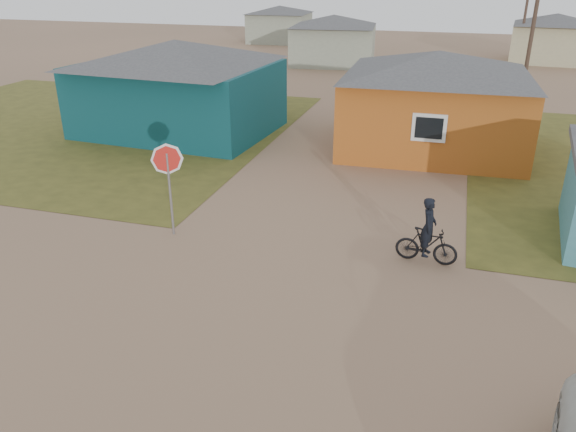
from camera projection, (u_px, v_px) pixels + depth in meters
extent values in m
plane|color=#916E54|center=(260.00, 333.00, 11.44)|extent=(120.00, 120.00, 0.00)
cube|color=brown|center=(71.00, 125.00, 26.48)|extent=(20.00, 18.00, 0.00)
cube|color=#0A343B|center=(179.00, 98.00, 24.87)|extent=(8.40, 6.54, 3.00)
pyramid|color=#3F3F42|center=(175.00, 52.00, 24.05)|extent=(8.93, 7.08, 1.00)
cube|color=#AF571A|center=(434.00, 112.00, 22.43)|extent=(7.21, 6.24, 3.00)
pyramid|color=#3F3F42|center=(439.00, 63.00, 21.64)|extent=(7.72, 6.76, 0.90)
cube|color=silver|center=(429.00, 128.00, 19.72)|extent=(1.20, 0.06, 1.00)
cube|color=black|center=(429.00, 128.00, 19.69)|extent=(0.95, 0.04, 0.75)
cube|color=gray|center=(333.00, 45.00, 42.20)|extent=(6.49, 5.60, 2.80)
pyramid|color=#3F3F42|center=(334.00, 20.00, 41.47)|extent=(7.04, 6.15, 0.80)
cube|color=tan|center=(553.00, 43.00, 43.27)|extent=(6.41, 5.50, 2.80)
pyramid|color=#3F3F42|center=(557.00, 19.00, 42.54)|extent=(6.95, 6.05, 0.80)
cube|color=gray|center=(280.00, 28.00, 54.81)|extent=(5.75, 5.28, 2.70)
pyramid|color=#3F3F42|center=(279.00, 9.00, 54.12)|extent=(6.28, 5.81, 0.70)
cylinder|color=#453329|center=(533.00, 30.00, 27.37)|extent=(0.20, 0.20, 8.00)
cylinder|color=#453329|center=(526.00, 9.00, 41.12)|extent=(0.20, 0.20, 8.00)
cylinder|color=gray|center=(170.00, 195.00, 15.21)|extent=(0.07, 0.07, 2.35)
imported|color=black|center=(426.00, 246.00, 14.02)|extent=(1.57, 0.55, 0.93)
imported|color=black|center=(429.00, 227.00, 13.81)|extent=(0.40, 0.58, 1.52)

